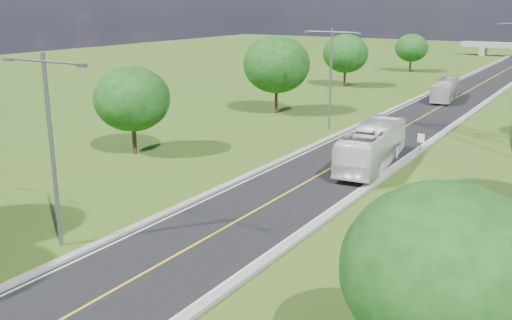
# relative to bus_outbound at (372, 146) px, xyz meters

# --- Properties ---
(ground) EXTENTS (260.00, 260.00, 0.00)m
(ground) POSITION_rel_bus_outbound_xyz_m (-2.43, 25.32, -1.68)
(ground) COLOR #335A19
(ground) RESTS_ON ground
(road) EXTENTS (8.00, 150.00, 0.06)m
(road) POSITION_rel_bus_outbound_xyz_m (-2.43, 31.32, -1.65)
(road) COLOR black
(road) RESTS_ON ground
(curb_left) EXTENTS (0.50, 150.00, 0.22)m
(curb_left) POSITION_rel_bus_outbound_xyz_m (-6.68, 31.32, -1.57)
(curb_left) COLOR gray
(curb_left) RESTS_ON ground
(curb_right) EXTENTS (0.50, 150.00, 0.22)m
(curb_right) POSITION_rel_bus_outbound_xyz_m (1.82, 31.32, -1.57)
(curb_right) COLOR gray
(curb_right) RESTS_ON ground
(speed_limit_sign) EXTENTS (0.55, 0.09, 2.40)m
(speed_limit_sign) POSITION_rel_bus_outbound_xyz_m (2.77, 3.30, -0.08)
(speed_limit_sign) COLOR slate
(speed_limit_sign) RESTS_ON ground
(streetlight_near_left) EXTENTS (5.90, 0.25, 10.00)m
(streetlight_near_left) POSITION_rel_bus_outbound_xyz_m (-8.43, -22.68, 4.26)
(streetlight_near_left) COLOR slate
(streetlight_near_left) RESTS_ON ground
(streetlight_mid_left) EXTENTS (5.90, 0.25, 10.00)m
(streetlight_mid_left) POSITION_rel_bus_outbound_xyz_m (-8.43, 10.32, 4.26)
(streetlight_mid_left) COLOR slate
(streetlight_mid_left) RESTS_ON ground
(tree_lb) EXTENTS (6.30, 6.30, 7.33)m
(tree_lb) POSITION_rel_bus_outbound_xyz_m (-18.43, -6.68, 2.96)
(tree_lb) COLOR black
(tree_lb) RESTS_ON ground
(tree_lc) EXTENTS (7.56, 7.56, 8.79)m
(tree_lc) POSITION_rel_bus_outbound_xyz_m (-17.43, 15.32, 3.89)
(tree_lc) COLOR black
(tree_lc) RESTS_ON ground
(tree_ld) EXTENTS (6.72, 6.72, 7.82)m
(tree_ld) POSITION_rel_bus_outbound_xyz_m (-19.43, 39.32, 3.27)
(tree_ld) COLOR black
(tree_ld) RESTS_ON ground
(tree_le) EXTENTS (5.88, 5.88, 6.84)m
(tree_le) POSITION_rel_bus_outbound_xyz_m (-16.93, 63.32, 2.65)
(tree_le) COLOR black
(tree_le) RESTS_ON ground
(tree_ra) EXTENTS (6.30, 6.30, 7.33)m
(tree_ra) POSITION_rel_bus_outbound_xyz_m (11.57, -24.68, 2.96)
(tree_ra) COLOR black
(tree_ra) RESTS_ON ground
(bus_outbound) EXTENTS (4.02, 11.88, 3.25)m
(bus_outbound) POSITION_rel_bus_outbound_xyz_m (0.00, 0.00, 0.00)
(bus_outbound) COLOR white
(bus_outbound) RESTS_ON road
(bus_inbound) EXTENTS (3.34, 9.96, 2.72)m
(bus_inbound) POSITION_rel_bus_outbound_xyz_m (-3.23, 34.41, -0.26)
(bus_inbound) COLOR silver
(bus_inbound) RESTS_ON road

